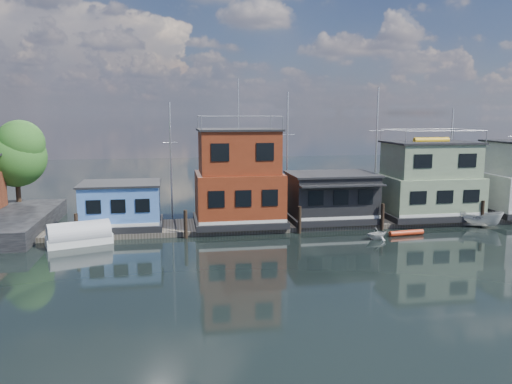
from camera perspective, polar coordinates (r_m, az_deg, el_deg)
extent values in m
plane|color=black|center=(33.13, 15.83, -8.04)|extent=(160.00, 160.00, 0.00)
cube|color=#595147|center=(43.85, 9.13, -3.37)|extent=(48.00, 5.00, 0.40)
cube|color=black|center=(41.69, -15.04, -3.59)|extent=(6.40, 4.90, 0.50)
cube|color=#5488DD|center=(41.35, -15.14, -1.22)|extent=(6.00, 4.50, 3.00)
cube|color=black|center=(41.11, -15.23, 0.95)|extent=(6.30, 4.80, 0.16)
cube|color=black|center=(41.84, -1.97, -3.23)|extent=(7.40, 5.90, 0.50)
cube|color=maroon|center=(41.44, -1.98, -0.36)|extent=(7.00, 5.50, 3.74)
cube|color=maroon|center=(41.01, -2.01, 4.61)|extent=(6.30, 4.95, 3.46)
cube|color=black|center=(40.91, -2.02, 7.13)|extent=(6.65, 5.23, 0.16)
cylinder|color=silver|center=(40.89, -2.04, 10.04)|extent=(0.08, 0.08, 4.00)
cube|color=black|center=(43.60, 8.53, -2.83)|extent=(7.40, 5.40, 0.50)
cube|color=black|center=(43.24, 8.59, -0.30)|extent=(7.00, 5.00, 3.40)
cube|color=black|center=(42.99, 8.64, 2.04)|extent=(7.30, 5.30, 0.16)
cube|color=black|center=(40.45, 9.86, 0.74)|extent=(7.00, 1.20, 0.12)
cube|color=black|center=(47.15, 18.99, -2.33)|extent=(8.40, 5.90, 0.50)
cube|color=gray|center=(46.84, 19.10, -0.16)|extent=(8.00, 5.50, 3.12)
cube|color=gray|center=(46.49, 19.29, 3.50)|extent=(7.20, 4.95, 2.88)
cube|color=black|center=(46.38, 19.39, 5.37)|extent=(7.60, 5.23, 0.16)
cylinder|color=gold|center=(46.37, 19.40, 5.58)|extent=(3.20, 0.56, 0.56)
cylinder|color=#2D2116|center=(39.30, -19.81, -3.90)|extent=(0.28, 0.28, 2.20)
cylinder|color=#2D2116|center=(38.67, -8.05, -3.65)|extent=(0.28, 0.28, 2.20)
cylinder|color=#2D2116|center=(39.90, 5.00, -3.20)|extent=(0.28, 0.28, 2.20)
cylinder|color=#2D2116|center=(42.19, 14.25, -2.78)|extent=(0.28, 0.28, 2.20)
cylinder|color=#2D2116|center=(46.53, 24.45, -2.23)|extent=(0.28, 0.28, 2.20)
cylinder|color=silver|center=(46.72, -9.70, 3.64)|extent=(0.16, 0.16, 10.50)
cylinder|color=silver|center=(46.60, -9.75, 5.57)|extent=(1.40, 0.06, 0.06)
cylinder|color=silver|center=(47.94, 3.59, 4.48)|extent=(0.16, 0.16, 11.50)
cylinder|color=silver|center=(47.83, 3.61, 6.55)|extent=(1.40, 0.06, 0.06)
cylinder|color=silver|center=(50.73, 13.57, 4.78)|extent=(0.16, 0.16, 12.00)
cylinder|color=silver|center=(50.64, 13.65, 6.81)|extent=(1.40, 0.06, 0.06)
cylinder|color=silver|center=(54.44, 21.32, 3.64)|extent=(0.16, 0.16, 10.00)
cylinder|color=silver|center=(54.34, 21.41, 5.21)|extent=(1.40, 0.06, 0.06)
cylinder|color=#382619|center=(51.17, -25.46, -0.90)|extent=(0.44, 0.44, 2.97)
sphere|color=#2D5F20|center=(50.69, -25.77, 3.60)|extent=(5.44, 5.44, 5.44)
cube|color=white|center=(38.80, -19.53, -5.14)|extent=(4.86, 3.09, 0.76)
cylinder|color=silver|center=(38.70, -19.57, -4.52)|extent=(4.69, 3.12, 1.84)
imported|color=silver|center=(39.13, 13.64, -4.59)|extent=(2.18, 2.00, 0.98)
cylinder|color=red|center=(41.02, 16.81, -4.49)|extent=(2.93, 0.75, 0.43)
imported|color=silver|center=(46.06, 24.07, -2.77)|extent=(3.97, 3.32, 1.47)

